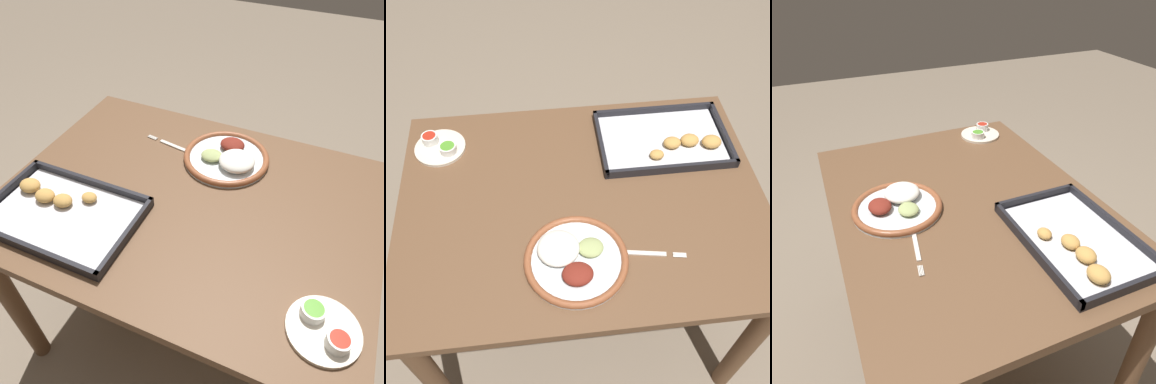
% 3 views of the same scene
% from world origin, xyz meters
% --- Properties ---
extents(ground_plane, '(8.00, 8.00, 0.00)m').
position_xyz_m(ground_plane, '(0.00, 0.00, 0.00)').
color(ground_plane, '#7A6B59').
extents(dining_table, '(1.06, 0.80, 0.72)m').
position_xyz_m(dining_table, '(0.00, 0.00, 0.60)').
color(dining_table, brown).
rests_on(dining_table, ground_plane).
extents(dinner_plate, '(0.27, 0.27, 0.05)m').
position_xyz_m(dinner_plate, '(-0.05, -0.21, 0.74)').
color(dinner_plate, silver).
rests_on(dinner_plate, dining_table).
extents(fork, '(0.19, 0.05, 0.00)m').
position_xyz_m(fork, '(0.14, -0.20, 0.72)').
color(fork, silver).
rests_on(fork, dining_table).
extents(saucer_plate, '(0.16, 0.16, 0.04)m').
position_xyz_m(saucer_plate, '(-0.42, 0.25, 0.73)').
color(saucer_plate, beige).
rests_on(saucer_plate, dining_table).
extents(baking_tray, '(0.41, 0.28, 0.04)m').
position_xyz_m(baking_tray, '(0.30, 0.19, 0.73)').
color(baking_tray, black).
rests_on(baking_tray, dining_table).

